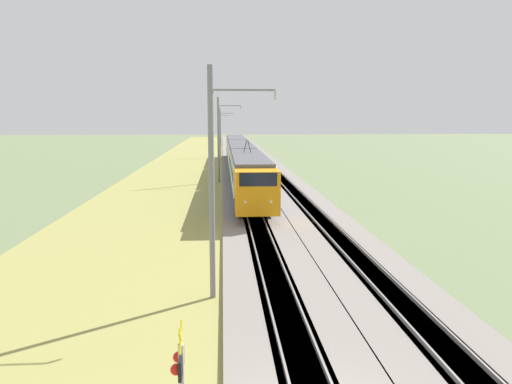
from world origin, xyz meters
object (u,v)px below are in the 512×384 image
Objects in this scene: catenary_mast_mid at (219,139)px; catenary_mast_far at (220,132)px; catenary_mast_distant at (221,129)px; catenary_mast_near at (213,183)px; passenger_train at (241,157)px.

catenary_mast_mid is 35.03m from catenary_mast_far.
catenary_mast_distant is at bearing -0.00° from catenary_mast_far.
catenary_mast_mid is (35.02, 0.00, 0.12)m from catenary_mast_near.
catenary_mast_near is 1.03× the size of catenary_mast_far.
catenary_mast_mid is (-6.30, 2.53, 2.35)m from passenger_train.
catenary_mast_near is at bearing -3.50° from passenger_train.
passenger_train is 6.43× the size of catenary_mast_mid.
catenary_mast_far is 1.03× the size of catenary_mast_distant.
catenary_mast_distant is (70.05, -0.00, -0.39)m from catenary_mast_mid.
catenary_mast_far reaches higher than passenger_train.
catenary_mast_distant is at bearing -0.00° from catenary_mast_mid.
catenary_mast_far is 35.02m from catenary_mast_distant.
passenger_train is at bearing -174.97° from catenary_mast_far.
catenary_mast_distant is (63.74, 2.52, 1.96)m from passenger_train.
passenger_train is at bearing -177.73° from catenary_mast_distant.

